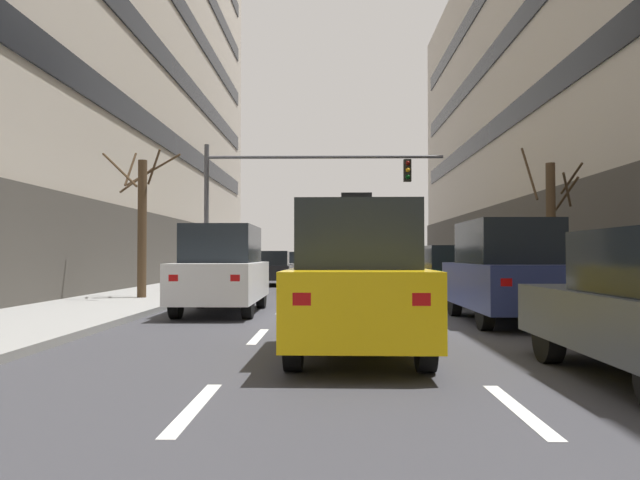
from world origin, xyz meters
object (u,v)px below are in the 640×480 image
Objects in this scene: car_driving_4 at (283,266)px; street_tree_1 at (142,222)px; taxi_driving_3 at (357,279)px; pedestrian_0 at (499,268)px; traffic_signal_0 at (284,188)px; street_tree_0 at (551,227)px; taxi_driving_5 at (337,267)px; car_driving_2 at (223,270)px; car_parked_2 at (453,274)px; car_parked_3 at (419,271)px; taxi_driving_1 at (341,272)px; car_parked_1 at (506,272)px; car_driving_0 at (272,268)px.

street_tree_1 is at bearing -99.55° from car_driving_4.
pedestrian_0 is at bearing 66.39° from taxi_driving_3.
street_tree_0 is (8.14, -5.27, -1.74)m from traffic_signal_0.
taxi_driving_5 reaches higher than car_driving_4.
car_parked_2 is (6.48, 3.76, -0.23)m from car_driving_2.
car_parked_3 is 0.93× the size of street_tree_1.
taxi_driving_1 is 0.97× the size of car_parked_1.
car_parked_1 reaches higher than taxi_driving_5.
taxi_driving_5 is 7.76m from traffic_signal_0.
taxi_driving_1 is 6.67m from taxi_driving_5.
traffic_signal_0 is (-5.55, 9.70, 2.91)m from car_parked_1.
car_driving_2 reaches higher than car_driving_0.
car_parked_3 is 4.63m from pedestrian_0.
car_driving_0 is 3.19m from taxi_driving_5.
car_driving_0 is at bearing 155.36° from car_parked_3.
taxi_driving_5 is at bearing 126.90° from pedestrian_0.
street_tree_1 is at bearing -119.29° from taxi_driving_5.
car_driving_4 is at bearing 122.07° from pedestrian_0.
pedestrian_0 is (11.92, 3.28, -1.47)m from street_tree_1.
traffic_signal_0 reaches higher than car_parked_2.
car_driving_4 is at bearing 96.92° from taxi_driving_3.
car_parked_2 is (3.50, -10.74, -0.01)m from taxi_driving_5.
pedestrian_0 is (2.27, -4.03, 0.21)m from car_parked_3.
street_tree_0 reaches higher than car_parked_2.
car_driving_2 reaches higher than car_parked_2.
taxi_driving_5 is 16.86m from car_parked_1.
pedestrian_0 is at bearing -10.22° from taxi_driving_1.
street_tree_0 is 4.56m from pedestrian_0.
taxi_driving_5 is at bearing 101.98° from car_parked_1.
car_driving_4 is 0.96× the size of street_tree_1.
taxi_driving_1 is 5.75m from pedestrian_0.
car_driving_2 is 4.95m from street_tree_1.
car_parked_2 is 3.10× the size of pedestrian_0.
traffic_signal_0 is at bearing -80.14° from car_driving_0.
taxi_driving_1 reaches higher than car_driving_4.
car_driving_4 reaches higher than car_parked_3.
street_tree_1 is at bearing 131.80° from car_driving_2.
taxi_driving_3 is at bearing -81.10° from traffic_signal_0.
taxi_driving_3 is 17.31m from car_parked_3.
car_parked_3 is (6.48, 10.85, -0.30)m from car_driving_2.
street_tree_1 is at bearing -145.55° from taxi_driving_1.
pedestrian_0 is at bearing 37.92° from car_driving_2.
car_driving_0 is at bearing 73.71° from street_tree_1.
car_driving_0 is at bearing 118.18° from taxi_driving_1.
car_driving_2 is (0.14, -13.89, 0.28)m from car_driving_0.
car_parked_1 reaches higher than car_parked_3.
taxi_driving_5 is 1.09× the size of car_parked_3.
car_parked_1 is (6.62, -15.88, 0.28)m from car_driving_0.
car_driving_2 is 8.30m from traffic_signal_0.
street_tree_0 reaches higher than pedestrian_0.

